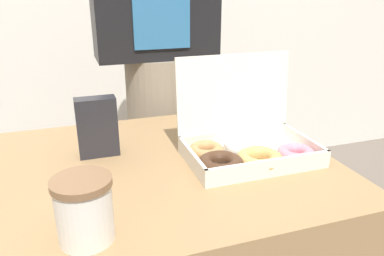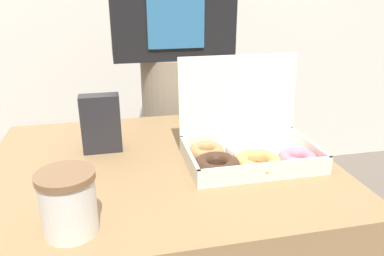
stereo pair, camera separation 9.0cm
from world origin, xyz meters
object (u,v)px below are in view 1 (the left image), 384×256
(donut_box, at_px, (245,146))
(napkin_holder, at_px, (97,127))
(coffee_cup, at_px, (84,209))
(person_customer, at_px, (156,52))

(donut_box, distance_m, napkin_holder, 0.37)
(coffee_cup, relative_size, napkin_holder, 0.76)
(person_customer, bearing_deg, napkin_holder, -120.47)
(coffee_cup, bearing_deg, napkin_holder, 80.99)
(donut_box, distance_m, person_customer, 0.60)
(coffee_cup, xyz_separation_m, person_customer, (0.31, 0.78, 0.12))
(napkin_holder, relative_size, person_customer, 0.09)
(donut_box, relative_size, coffee_cup, 2.86)
(napkin_holder, distance_m, person_customer, 0.52)
(coffee_cup, distance_m, person_customer, 0.84)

